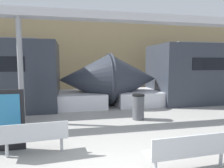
% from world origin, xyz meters
% --- Properties ---
extents(station_wall, '(56.00, 0.20, 5.00)m').
position_xyz_m(station_wall, '(0.00, 10.89, 2.50)').
color(station_wall, tan).
rests_on(station_wall, ground_plane).
extents(bench_near, '(1.88, 0.52, 0.80)m').
position_xyz_m(bench_near, '(1.20, 0.29, 0.47)').
color(bench_near, '#ADB2B7').
rests_on(bench_near, ground_plane).
extents(bench_far, '(1.53, 0.55, 0.80)m').
position_xyz_m(bench_far, '(-1.92, 1.69, 0.47)').
color(bench_far, '#ADB2B7').
rests_on(bench_far, ground_plane).
extents(trash_bin, '(0.46, 0.46, 0.96)m').
position_xyz_m(trash_bin, '(1.41, 4.04, 0.48)').
color(trash_bin, '#4C4F54').
rests_on(trash_bin, ground_plane).
extents(support_column_near, '(0.18, 0.18, 3.70)m').
position_xyz_m(support_column_near, '(-2.78, 4.48, 1.85)').
color(support_column_near, gray).
rests_on(support_column_near, ground_plane).
extents(canopy_beam, '(28.00, 0.60, 0.28)m').
position_xyz_m(canopy_beam, '(-2.78, 4.48, 3.84)').
color(canopy_beam, '#B7B7BC').
rests_on(canopy_beam, support_column_near).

